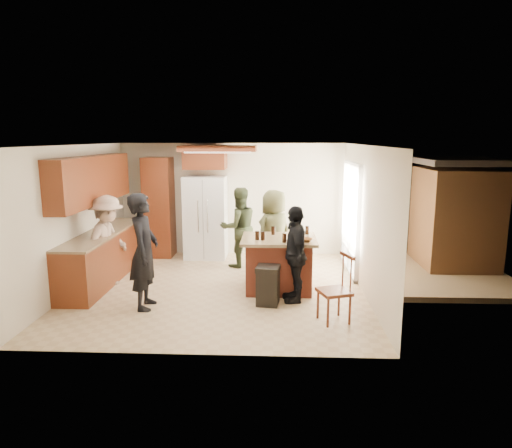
{
  "coord_description": "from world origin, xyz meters",
  "views": [
    {
      "loc": [
        1.0,
        -7.67,
        2.63
      ],
      "look_at": [
        0.65,
        0.07,
        1.15
      ],
      "focal_mm": 32.0,
      "sensor_mm": 36.0,
      "label": 1
    }
  ],
  "objects_px": {
    "person_side_right": "(295,254)",
    "trash_bin": "(268,285)",
    "spindle_chair": "(335,291)",
    "person_counter": "(108,241)",
    "person_behind_right": "(274,233)",
    "refrigerator": "(206,217)",
    "kitchen_island": "(279,263)",
    "person_front_left": "(144,251)",
    "person_behind_left": "(239,227)"
  },
  "relations": [
    {
      "from": "person_side_right",
      "to": "person_counter",
      "type": "bearing_deg",
      "value": -107.16
    },
    {
      "from": "person_behind_right",
      "to": "spindle_chair",
      "type": "height_order",
      "value": "person_behind_right"
    },
    {
      "from": "person_front_left",
      "to": "person_counter",
      "type": "height_order",
      "value": "person_front_left"
    },
    {
      "from": "kitchen_island",
      "to": "spindle_chair",
      "type": "relative_size",
      "value": 1.29
    },
    {
      "from": "person_front_left",
      "to": "person_behind_right",
      "type": "bearing_deg",
      "value": -51.65
    },
    {
      "from": "refrigerator",
      "to": "spindle_chair",
      "type": "height_order",
      "value": "refrigerator"
    },
    {
      "from": "person_side_right",
      "to": "spindle_chair",
      "type": "distance_m",
      "value": 1.05
    },
    {
      "from": "person_behind_left",
      "to": "refrigerator",
      "type": "height_order",
      "value": "refrigerator"
    },
    {
      "from": "person_behind_right",
      "to": "refrigerator",
      "type": "distance_m",
      "value": 2.01
    },
    {
      "from": "person_behind_left",
      "to": "person_side_right",
      "type": "bearing_deg",
      "value": 93.42
    },
    {
      "from": "person_counter",
      "to": "refrigerator",
      "type": "xyz_separation_m",
      "value": [
        1.42,
        2.06,
        0.08
      ]
    },
    {
      "from": "person_front_left",
      "to": "kitchen_island",
      "type": "distance_m",
      "value": 2.32
    },
    {
      "from": "person_front_left",
      "to": "trash_bin",
      "type": "height_order",
      "value": "person_front_left"
    },
    {
      "from": "spindle_chair",
      "to": "person_counter",
      "type": "bearing_deg",
      "value": 159.45
    },
    {
      "from": "person_front_left",
      "to": "person_behind_left",
      "type": "xyz_separation_m",
      "value": [
        1.27,
        2.38,
        -0.08
      ]
    },
    {
      "from": "refrigerator",
      "to": "trash_bin",
      "type": "bearing_deg",
      "value": -63.56
    },
    {
      "from": "person_behind_left",
      "to": "kitchen_island",
      "type": "distance_m",
      "value": 1.69
    },
    {
      "from": "person_behind_left",
      "to": "person_counter",
      "type": "height_order",
      "value": "same"
    },
    {
      "from": "person_counter",
      "to": "person_side_right",
      "type": "bearing_deg",
      "value": -90.62
    },
    {
      "from": "person_front_left",
      "to": "spindle_chair",
      "type": "xyz_separation_m",
      "value": [
        2.89,
        -0.43,
        -0.45
      ]
    },
    {
      "from": "person_behind_left",
      "to": "trash_bin",
      "type": "distance_m",
      "value": 2.31
    },
    {
      "from": "refrigerator",
      "to": "trash_bin",
      "type": "xyz_separation_m",
      "value": [
        1.42,
        -2.86,
        -0.58
      ]
    },
    {
      "from": "trash_bin",
      "to": "person_front_left",
      "type": "bearing_deg",
      "value": -173.69
    },
    {
      "from": "refrigerator",
      "to": "spindle_chair",
      "type": "bearing_deg",
      "value": -55.49
    },
    {
      "from": "person_behind_left",
      "to": "trash_bin",
      "type": "xyz_separation_m",
      "value": [
        0.63,
        -2.17,
        -0.5
      ]
    },
    {
      "from": "person_side_right",
      "to": "trash_bin",
      "type": "bearing_deg",
      "value": -72.5
    },
    {
      "from": "person_front_left",
      "to": "trash_bin",
      "type": "relative_size",
      "value": 2.87
    },
    {
      "from": "person_behind_right",
      "to": "kitchen_island",
      "type": "relative_size",
      "value": 1.3
    },
    {
      "from": "person_side_right",
      "to": "person_counter",
      "type": "relative_size",
      "value": 0.96
    },
    {
      "from": "person_front_left",
      "to": "refrigerator",
      "type": "distance_m",
      "value": 3.11
    },
    {
      "from": "person_side_right",
      "to": "refrigerator",
      "type": "height_order",
      "value": "refrigerator"
    },
    {
      "from": "person_behind_left",
      "to": "spindle_chair",
      "type": "xyz_separation_m",
      "value": [
        1.62,
        -2.81,
        -0.36
      ]
    },
    {
      "from": "person_front_left",
      "to": "person_behind_right",
      "type": "xyz_separation_m",
      "value": [
        1.99,
        1.75,
        -0.07
      ]
    },
    {
      "from": "kitchen_island",
      "to": "trash_bin",
      "type": "relative_size",
      "value": 2.03
    },
    {
      "from": "person_counter",
      "to": "kitchen_island",
      "type": "bearing_deg",
      "value": -81.71
    },
    {
      "from": "person_behind_right",
      "to": "kitchen_island",
      "type": "height_order",
      "value": "person_behind_right"
    },
    {
      "from": "person_counter",
      "to": "person_behind_left",
      "type": "bearing_deg",
      "value": -48.46
    },
    {
      "from": "person_front_left",
      "to": "refrigerator",
      "type": "xyz_separation_m",
      "value": [
        0.48,
        3.07,
        -0.0
      ]
    },
    {
      "from": "refrigerator",
      "to": "kitchen_island",
      "type": "bearing_deg",
      "value": -53.33
    },
    {
      "from": "kitchen_island",
      "to": "person_counter",
      "type": "bearing_deg",
      "value": 178.47
    },
    {
      "from": "kitchen_island",
      "to": "trash_bin",
      "type": "xyz_separation_m",
      "value": [
        -0.17,
        -0.72,
        -0.16
      ]
    },
    {
      "from": "person_counter",
      "to": "spindle_chair",
      "type": "relative_size",
      "value": 1.64
    },
    {
      "from": "person_behind_right",
      "to": "spindle_chair",
      "type": "bearing_deg",
      "value": 69.95
    },
    {
      "from": "person_behind_left",
      "to": "person_side_right",
      "type": "distance_m",
      "value": 2.24
    },
    {
      "from": "person_behind_left",
      "to": "person_side_right",
      "type": "relative_size",
      "value": 1.04
    },
    {
      "from": "person_behind_left",
      "to": "spindle_chair",
      "type": "bearing_deg",
      "value": 95.02
    },
    {
      "from": "refrigerator",
      "to": "kitchen_island",
      "type": "distance_m",
      "value": 2.71
    },
    {
      "from": "person_front_left",
      "to": "person_side_right",
      "type": "distance_m",
      "value": 2.38
    },
    {
      "from": "person_front_left",
      "to": "person_behind_left",
      "type": "relative_size",
      "value": 1.1
    },
    {
      "from": "person_front_left",
      "to": "spindle_chair",
      "type": "height_order",
      "value": "person_front_left"
    }
  ]
}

